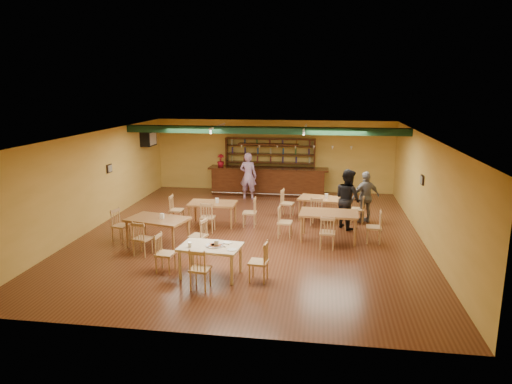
% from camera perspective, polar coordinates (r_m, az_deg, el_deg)
% --- Properties ---
extents(floor, '(12.00, 12.00, 0.00)m').
position_cam_1_polar(floor, '(14.26, -0.47, -5.04)').
color(floor, '#532A17').
rests_on(floor, ground).
extents(ceiling_beam, '(10.00, 0.30, 0.25)m').
position_cam_1_polar(ceiling_beam, '(16.41, 1.00, 7.57)').
color(ceiling_beam, black).
rests_on(ceiling_beam, ceiling).
extents(track_rail_left, '(0.05, 2.50, 0.05)m').
position_cam_1_polar(track_rail_left, '(17.31, -4.72, 8.04)').
color(track_rail_left, silver).
rests_on(track_rail_left, ceiling).
extents(track_rail_right, '(0.05, 2.50, 0.05)m').
position_cam_1_polar(track_rail_right, '(16.89, 6.03, 7.89)').
color(track_rail_right, silver).
rests_on(track_rail_right, ceiling).
extents(ac_unit, '(0.34, 0.70, 0.48)m').
position_cam_1_polar(ac_unit, '(19.01, -13.04, 6.40)').
color(ac_unit, silver).
rests_on(ac_unit, wall_left).
extents(picture_left, '(0.04, 0.34, 0.28)m').
position_cam_1_polar(picture_left, '(16.26, -17.53, 2.77)').
color(picture_left, black).
rests_on(picture_left, wall_left).
extents(picture_right, '(0.04, 0.34, 0.28)m').
position_cam_1_polar(picture_right, '(14.46, 19.70, 1.41)').
color(picture_right, black).
rests_on(picture_right, wall_right).
extents(bar_counter, '(4.86, 0.85, 1.13)m').
position_cam_1_polar(bar_counter, '(19.08, 1.51, 1.32)').
color(bar_counter, black).
rests_on(bar_counter, ground).
extents(back_bar_hutch, '(3.76, 0.40, 2.28)m').
position_cam_1_polar(back_bar_hutch, '(19.59, 1.74, 3.33)').
color(back_bar_hutch, black).
rests_on(back_bar_hutch, ground).
extents(poinsettia, '(0.37, 0.37, 0.51)m').
position_cam_1_polar(poinsettia, '(19.26, -4.35, 3.88)').
color(poinsettia, maroon).
rests_on(poinsettia, bar_counter).
extents(dining_table_a, '(1.51, 0.92, 0.75)m').
position_cam_1_polar(dining_table_a, '(15.03, -5.32, -2.67)').
color(dining_table_a, '#9E6E38').
rests_on(dining_table_a, ground).
extents(dining_table_b, '(1.64, 1.16, 0.75)m').
position_cam_1_polar(dining_table_b, '(15.73, 8.03, -2.04)').
color(dining_table_b, '#9E6E38').
rests_on(dining_table_b, ground).
extents(dining_table_c, '(1.81, 1.33, 0.81)m').
position_cam_1_polar(dining_table_c, '(13.28, -11.89, -4.85)').
color(dining_table_c, '#9E6E38').
rests_on(dining_table_c, ground).
extents(dining_table_d, '(1.70, 1.07, 0.83)m').
position_cam_1_polar(dining_table_d, '(13.70, 8.88, -4.14)').
color(dining_table_d, '#9E6E38').
rests_on(dining_table_d, ground).
extents(near_table, '(1.48, 1.03, 0.75)m').
position_cam_1_polar(near_table, '(11.09, -5.56, -8.40)').
color(near_table, beige).
rests_on(near_table, ground).
extents(pizza_tray, '(0.53, 0.53, 0.01)m').
position_cam_1_polar(pizza_tray, '(10.93, -5.09, -6.56)').
color(pizza_tray, silver).
rests_on(pizza_tray, near_table).
extents(parmesan_shaker, '(0.08, 0.08, 0.11)m').
position_cam_1_polar(parmesan_shaker, '(10.92, -8.12, -6.40)').
color(parmesan_shaker, '#EAE5C6').
rests_on(parmesan_shaker, near_table).
extents(napkin_stack, '(0.23, 0.20, 0.03)m').
position_cam_1_polar(napkin_stack, '(11.06, -3.58, -6.25)').
color(napkin_stack, white).
rests_on(napkin_stack, near_table).
extents(pizza_server, '(0.28, 0.30, 0.00)m').
position_cam_1_polar(pizza_server, '(10.94, -4.26, -6.47)').
color(pizza_server, silver).
rests_on(pizza_server, pizza_tray).
extents(side_plate, '(0.24, 0.24, 0.01)m').
position_cam_1_polar(side_plate, '(10.65, -2.96, -7.05)').
color(side_plate, white).
rests_on(side_plate, near_table).
extents(patron_bar, '(0.73, 0.53, 1.86)m').
position_cam_1_polar(patron_bar, '(18.30, -0.96, 1.99)').
color(patron_bar, '#9654B7').
rests_on(patron_bar, ground).
extents(patron_right_a, '(1.10, 1.15, 1.88)m').
position_cam_1_polar(patron_right_a, '(14.83, 11.17, -0.81)').
color(patron_right_a, black).
rests_on(patron_right_a, ground).
extents(patron_right_b, '(1.07, 0.81, 1.69)m').
position_cam_1_polar(patron_right_b, '(15.58, 13.30, -0.61)').
color(patron_right_b, slate).
rests_on(patron_right_b, ground).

